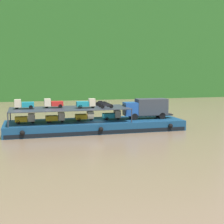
# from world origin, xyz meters

# --- Properties ---
(ground_plane) EXTENTS (400.00, 400.00, 0.00)m
(ground_plane) POSITION_xyz_m (0.00, 0.00, 0.00)
(ground_plane) COLOR #7F664C
(hillside_far_bank) EXTENTS (116.91, 28.14, 41.84)m
(hillside_far_bank) POSITION_xyz_m (0.00, 64.42, 23.57)
(hillside_far_bank) COLOR #286023
(hillside_far_bank) RESTS_ON ground
(cargo_barge) EXTENTS (26.37, 7.91, 1.50)m
(cargo_barge) POSITION_xyz_m (0.00, -0.02, 0.75)
(cargo_barge) COLOR navy
(cargo_barge) RESTS_ON ground
(covered_lorry) EXTENTS (7.92, 2.54, 3.10)m
(covered_lorry) POSITION_xyz_m (8.20, -0.09, 3.19)
(covered_lorry) COLOR #1E4C99
(covered_lorry) RESTS_ON cargo_barge
(cargo_rack) EXTENTS (17.17, 6.58, 2.00)m
(cargo_rack) POSITION_xyz_m (-3.80, 0.00, 3.43)
(cargo_rack) COLOR #2D333D
(cargo_rack) RESTS_ON cargo_barge
(mini_truck_lower_stern) EXTENTS (2.78, 1.27, 1.38)m
(mini_truck_lower_stern) POSITION_xyz_m (-10.11, -0.13, 2.19)
(mini_truck_lower_stern) COLOR gold
(mini_truck_lower_stern) RESTS_ON cargo_barge
(mini_truck_lower_aft) EXTENTS (2.74, 1.20, 1.38)m
(mini_truck_lower_aft) POSITION_xyz_m (-5.90, -0.17, 2.19)
(mini_truck_lower_aft) COLOR gold
(mini_truck_lower_aft) RESTS_ON cargo_barge
(mini_truck_lower_mid) EXTENTS (2.76, 1.24, 1.38)m
(mini_truck_lower_mid) POSITION_xyz_m (-1.52, 0.32, 2.19)
(mini_truck_lower_mid) COLOR gold
(mini_truck_lower_mid) RESTS_ON cargo_barge
(mini_truck_lower_fore) EXTENTS (2.75, 1.22, 1.38)m
(mini_truck_lower_fore) POSITION_xyz_m (2.71, 0.32, 2.19)
(mini_truck_lower_fore) COLOR teal
(mini_truck_lower_fore) RESTS_ON cargo_barge
(mini_truck_upper_stern) EXTENTS (2.75, 1.22, 1.38)m
(mini_truck_upper_stern) POSITION_xyz_m (-10.26, 0.50, 4.19)
(mini_truck_upper_stern) COLOR teal
(mini_truck_upper_stern) RESTS_ON cargo_rack
(mini_truck_upper_mid) EXTENTS (2.74, 1.20, 1.38)m
(mini_truck_upper_mid) POSITION_xyz_m (-6.09, 0.74, 4.19)
(mini_truck_upper_mid) COLOR red
(mini_truck_upper_mid) RESTS_ON cargo_rack
(mini_truck_upper_fore) EXTENTS (2.76, 1.24, 1.38)m
(mini_truck_upper_fore) POSITION_xyz_m (-1.46, -0.75, 4.19)
(mini_truck_upper_fore) COLOR teal
(mini_truck_upper_fore) RESTS_ON cargo_rack
(motorcycle_upper_port) EXTENTS (1.90, 0.55, 0.87)m
(motorcycle_upper_port) POSITION_xyz_m (1.32, -1.97, 3.93)
(motorcycle_upper_port) COLOR black
(motorcycle_upper_port) RESTS_ON cargo_rack
(motorcycle_upper_centre) EXTENTS (1.89, 0.55, 0.87)m
(motorcycle_upper_centre) POSITION_xyz_m (1.38, -0.00, 3.93)
(motorcycle_upper_centre) COLOR black
(motorcycle_upper_centre) RESTS_ON cargo_rack
(motorcycle_upper_stbd) EXTENTS (1.90, 0.55, 0.87)m
(motorcycle_upper_stbd) POSITION_xyz_m (1.44, 1.97, 3.93)
(motorcycle_upper_stbd) COLOR black
(motorcycle_upper_stbd) RESTS_ON cargo_rack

